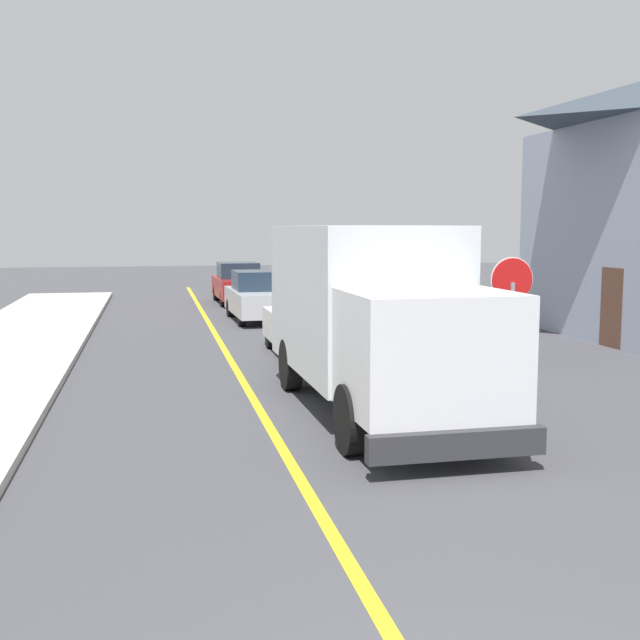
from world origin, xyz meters
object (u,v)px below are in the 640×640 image
parked_car_near (311,324)px  parked_car_far (239,284)px  box_truck (372,309)px  parked_car_mid (259,297)px  parked_van_across (447,325)px  stop_sign (512,302)px

parked_car_near → parked_car_far: (-0.32, 13.72, 0.00)m
box_truck → parked_car_mid: (-0.21, 13.38, -0.97)m
parked_van_across → stop_sign: stop_sign is taller
box_truck → parked_car_near: bearing=89.1°
parked_car_far → parked_van_across: 15.05m
box_truck → parked_car_near: box_truck is taller
parked_van_across → parked_car_far: bearing=103.5°
parked_car_near → parked_van_across: size_ratio=0.99×
parked_car_mid → stop_sign: size_ratio=1.68×
parked_car_near → parked_car_mid: same height
box_truck → parked_car_mid: box_truck is taller
parked_van_across → box_truck: bearing=-123.5°
box_truck → parked_van_across: 6.04m
parked_car_far → parked_car_near: bearing=-88.7°
parked_car_far → parked_van_across: same height
box_truck → parked_van_across: (3.29, 4.97, -0.97)m
parked_van_across → stop_sign: (-0.77, -5.12, 1.06)m
parked_car_near → parked_car_far: size_ratio=0.99×
box_truck → parked_car_far: size_ratio=1.63×
parked_car_far → stop_sign: 19.98m
parked_car_near → stop_sign: stop_sign is taller
parked_car_near → parked_van_across: bearing=-16.0°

